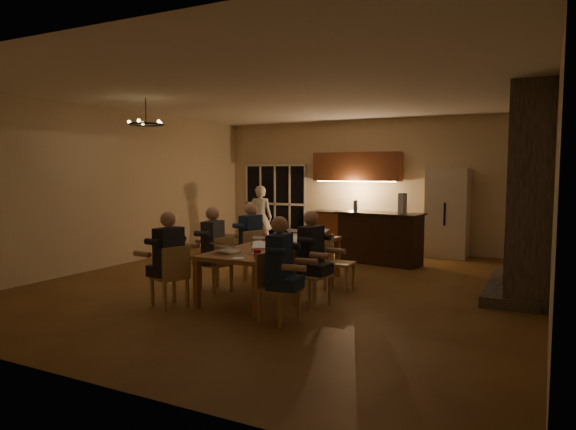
# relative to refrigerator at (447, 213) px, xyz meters

# --- Properties ---
(floor) EXTENTS (9.00, 9.00, 0.00)m
(floor) POSITION_rel_refrigerator_xyz_m (-1.90, -4.15, -1.00)
(floor) COLOR brown
(floor) RESTS_ON ground
(back_wall) EXTENTS (8.00, 0.04, 3.20)m
(back_wall) POSITION_rel_refrigerator_xyz_m (-1.90, 0.37, 0.60)
(back_wall) COLOR beige
(back_wall) RESTS_ON ground
(left_wall) EXTENTS (0.04, 9.00, 3.20)m
(left_wall) POSITION_rel_refrigerator_xyz_m (-5.92, -4.15, 0.60)
(left_wall) COLOR beige
(left_wall) RESTS_ON ground
(right_wall) EXTENTS (0.04, 9.00, 3.20)m
(right_wall) POSITION_rel_refrigerator_xyz_m (2.12, -4.15, 0.60)
(right_wall) COLOR beige
(right_wall) RESTS_ON ground
(ceiling) EXTENTS (8.00, 9.00, 0.04)m
(ceiling) POSITION_rel_refrigerator_xyz_m (-1.90, -4.15, 2.22)
(ceiling) COLOR white
(ceiling) RESTS_ON back_wall
(french_doors) EXTENTS (1.86, 0.08, 2.10)m
(french_doors) POSITION_rel_refrigerator_xyz_m (-4.60, 0.32, 0.05)
(french_doors) COLOR black
(french_doors) RESTS_ON ground
(fireplace) EXTENTS (0.58, 2.50, 3.20)m
(fireplace) POSITION_rel_refrigerator_xyz_m (1.80, -2.95, 0.60)
(fireplace) COLOR #615A4C
(fireplace) RESTS_ON ground
(kitchenette) EXTENTS (2.24, 0.68, 2.40)m
(kitchenette) POSITION_rel_refrigerator_xyz_m (-2.20, 0.05, 0.20)
(kitchenette) COLOR brown
(kitchenette) RESTS_ON ground
(refrigerator) EXTENTS (0.90, 0.68, 2.00)m
(refrigerator) POSITION_rel_refrigerator_xyz_m (0.00, 0.00, 0.00)
(refrigerator) COLOR beige
(refrigerator) RESTS_ON ground
(dining_table) EXTENTS (1.10, 3.06, 0.75)m
(dining_table) POSITION_rel_refrigerator_xyz_m (-1.89, -4.62, -0.62)
(dining_table) COLOR #C4804E
(dining_table) RESTS_ON ground
(bar_island) EXTENTS (1.88, 0.96, 1.08)m
(bar_island) POSITION_rel_refrigerator_xyz_m (-1.11, -1.50, -0.46)
(bar_island) COLOR black
(bar_island) RESTS_ON ground
(chair_left_near) EXTENTS (0.56, 0.56, 0.89)m
(chair_left_near) POSITION_rel_refrigerator_xyz_m (-2.77, -6.21, -0.55)
(chair_left_near) COLOR tan
(chair_left_near) RESTS_ON ground
(chair_left_mid) EXTENTS (0.55, 0.55, 0.89)m
(chair_left_mid) POSITION_rel_refrigerator_xyz_m (-2.77, -5.07, -0.55)
(chair_left_mid) COLOR tan
(chair_left_mid) RESTS_ON ground
(chair_left_far) EXTENTS (0.55, 0.55, 0.89)m
(chair_left_far) POSITION_rel_refrigerator_xyz_m (-2.81, -4.08, -0.55)
(chair_left_far) COLOR tan
(chair_left_far) RESTS_ON ground
(chair_right_near) EXTENTS (0.53, 0.53, 0.89)m
(chair_right_near) POSITION_rel_refrigerator_xyz_m (-1.01, -6.16, -0.55)
(chair_right_near) COLOR tan
(chair_right_near) RESTS_ON ground
(chair_right_mid) EXTENTS (0.53, 0.53, 0.89)m
(chair_right_mid) POSITION_rel_refrigerator_xyz_m (-0.98, -5.19, -0.55)
(chair_right_mid) COLOR tan
(chair_right_mid) RESTS_ON ground
(chair_right_far) EXTENTS (0.45, 0.45, 0.89)m
(chair_right_far) POSITION_rel_refrigerator_xyz_m (-0.99, -4.09, -0.55)
(chair_right_far) COLOR tan
(chair_right_far) RESTS_ON ground
(person_left_near) EXTENTS (0.66, 0.66, 1.38)m
(person_left_near) POSITION_rel_refrigerator_xyz_m (-2.74, -6.25, -0.31)
(person_left_near) COLOR #22242C
(person_left_near) RESTS_ON ground
(person_right_near) EXTENTS (0.67, 0.67, 1.38)m
(person_right_near) POSITION_rel_refrigerator_xyz_m (-0.99, -6.19, -0.31)
(person_right_near) COLOR navy
(person_right_near) RESTS_ON ground
(person_left_mid) EXTENTS (0.68, 0.68, 1.38)m
(person_left_mid) POSITION_rel_refrigerator_xyz_m (-2.75, -5.16, -0.31)
(person_left_mid) COLOR #363B3F
(person_left_mid) RESTS_ON ground
(person_right_mid) EXTENTS (0.65, 0.65, 1.38)m
(person_right_mid) POSITION_rel_refrigerator_xyz_m (-1.03, -5.14, -0.31)
(person_right_mid) COLOR #22242C
(person_right_mid) RESTS_ON ground
(person_left_far) EXTENTS (0.69, 0.69, 1.38)m
(person_left_far) POSITION_rel_refrigerator_xyz_m (-2.76, -3.98, -0.31)
(person_left_far) COLOR navy
(person_left_far) RESTS_ON ground
(standing_person) EXTENTS (0.67, 0.55, 1.59)m
(standing_person) POSITION_rel_refrigerator_xyz_m (-4.32, -0.97, -0.20)
(standing_person) COLOR silver
(standing_person) RESTS_ON ground
(chandelier) EXTENTS (0.60, 0.60, 0.03)m
(chandelier) POSITION_rel_refrigerator_xyz_m (-4.21, -5.05, 1.75)
(chandelier) COLOR black
(chandelier) RESTS_ON ceiling
(laptop_a) EXTENTS (0.37, 0.34, 0.23)m
(laptop_a) POSITION_rel_refrigerator_xyz_m (-2.14, -5.65, -0.14)
(laptop_a) COLOR silver
(laptop_a) RESTS_ON dining_table
(laptop_b) EXTENTS (0.40, 0.38, 0.23)m
(laptop_b) POSITION_rel_refrigerator_xyz_m (-1.62, -5.54, -0.14)
(laptop_b) COLOR silver
(laptop_b) RESTS_ON dining_table
(laptop_c) EXTENTS (0.42, 0.40, 0.23)m
(laptop_c) POSITION_rel_refrigerator_xyz_m (-2.18, -4.58, -0.14)
(laptop_c) COLOR silver
(laptop_c) RESTS_ON dining_table
(laptop_d) EXTENTS (0.36, 0.33, 0.23)m
(laptop_d) POSITION_rel_refrigerator_xyz_m (-1.61, -4.69, -0.14)
(laptop_d) COLOR silver
(laptop_d) RESTS_ON dining_table
(laptop_e) EXTENTS (0.32, 0.28, 0.23)m
(laptop_e) POSITION_rel_refrigerator_xyz_m (-2.06, -3.52, -0.14)
(laptop_e) COLOR silver
(laptop_e) RESTS_ON dining_table
(laptop_f) EXTENTS (0.37, 0.34, 0.23)m
(laptop_f) POSITION_rel_refrigerator_xyz_m (-1.63, -3.62, -0.14)
(laptop_f) COLOR silver
(laptop_f) RESTS_ON dining_table
(mug_front) EXTENTS (0.09, 0.09, 0.10)m
(mug_front) POSITION_rel_refrigerator_xyz_m (-1.89, -5.07, -0.20)
(mug_front) COLOR silver
(mug_front) RESTS_ON dining_table
(mug_mid) EXTENTS (0.07, 0.07, 0.10)m
(mug_mid) POSITION_rel_refrigerator_xyz_m (-1.82, -4.05, -0.20)
(mug_mid) COLOR silver
(mug_mid) RESTS_ON dining_table
(mug_back) EXTENTS (0.09, 0.09, 0.10)m
(mug_back) POSITION_rel_refrigerator_xyz_m (-2.19, -3.81, -0.20)
(mug_back) COLOR silver
(mug_back) RESTS_ON dining_table
(redcup_near) EXTENTS (0.10, 0.10, 0.12)m
(redcup_near) POSITION_rel_refrigerator_xyz_m (-1.52, -5.85, -0.19)
(redcup_near) COLOR red
(redcup_near) RESTS_ON dining_table
(redcup_mid) EXTENTS (0.08, 0.08, 0.12)m
(redcup_mid) POSITION_rel_refrigerator_xyz_m (-2.29, -4.30, -0.19)
(redcup_mid) COLOR red
(redcup_mid) RESTS_ON dining_table
(redcup_far) EXTENTS (0.08, 0.08, 0.12)m
(redcup_far) POSITION_rel_refrigerator_xyz_m (-1.69, -3.27, -0.19)
(redcup_far) COLOR red
(redcup_far) RESTS_ON dining_table
(can_silver) EXTENTS (0.07, 0.07, 0.12)m
(can_silver) POSITION_rel_refrigerator_xyz_m (-1.86, -5.39, -0.19)
(can_silver) COLOR #B2B2B7
(can_silver) RESTS_ON dining_table
(can_cola) EXTENTS (0.06, 0.06, 0.12)m
(can_cola) POSITION_rel_refrigerator_xyz_m (-2.03, -3.27, -0.19)
(can_cola) COLOR #3F0F0C
(can_cola) RESTS_ON dining_table
(plate_near) EXTENTS (0.22, 0.22, 0.02)m
(plate_near) POSITION_rel_refrigerator_xyz_m (-1.55, -5.22, -0.24)
(plate_near) COLOR silver
(plate_near) RESTS_ON dining_table
(plate_left) EXTENTS (0.28, 0.28, 0.02)m
(plate_left) POSITION_rel_refrigerator_xyz_m (-2.14, -5.55, -0.24)
(plate_left) COLOR silver
(plate_left) RESTS_ON dining_table
(plate_far) EXTENTS (0.23, 0.23, 0.02)m
(plate_far) POSITION_rel_refrigerator_xyz_m (-1.52, -3.87, -0.24)
(plate_far) COLOR silver
(plate_far) RESTS_ON dining_table
(notepad) EXTENTS (0.22, 0.25, 0.01)m
(notepad) POSITION_rel_refrigerator_xyz_m (-1.72, -6.03, -0.24)
(notepad) COLOR white
(notepad) RESTS_ON dining_table
(bar_bottle) EXTENTS (0.09, 0.09, 0.24)m
(bar_bottle) POSITION_rel_refrigerator_xyz_m (-1.67, -1.46, 0.20)
(bar_bottle) COLOR #99999E
(bar_bottle) RESTS_ON bar_island
(bar_blender) EXTENTS (0.17, 0.17, 0.41)m
(bar_blender) POSITION_rel_refrigerator_xyz_m (-0.63, -1.53, 0.29)
(bar_blender) COLOR silver
(bar_blender) RESTS_ON bar_island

